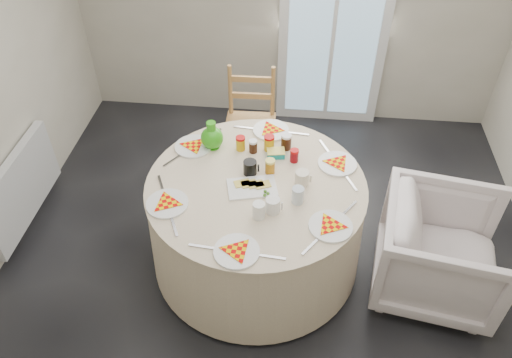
# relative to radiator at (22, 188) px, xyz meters

# --- Properties ---
(floor) EXTENTS (4.00, 4.00, 0.00)m
(floor) POSITION_rel_radiator_xyz_m (1.94, -0.20, -0.38)
(floor) COLOR black
(floor) RESTS_ON ground
(glass_door) EXTENTS (1.00, 0.08, 2.10)m
(glass_door) POSITION_rel_radiator_xyz_m (2.34, 1.75, 0.67)
(glass_door) COLOR silver
(glass_door) RESTS_ON floor
(radiator) EXTENTS (0.07, 1.00, 0.55)m
(radiator) POSITION_rel_radiator_xyz_m (0.00, 0.00, 0.00)
(radiator) COLOR silver
(radiator) RESTS_ON floor
(table) EXTENTS (1.51, 1.51, 0.77)m
(table) POSITION_rel_radiator_xyz_m (1.83, -0.18, -0.01)
(table) COLOR beige
(table) RESTS_ON floor
(wooden_chair) EXTENTS (0.44, 0.42, 0.95)m
(wooden_chair) POSITION_rel_radiator_xyz_m (1.67, 0.87, 0.09)
(wooden_chair) COLOR tan
(wooden_chair) RESTS_ON floor
(armchair) EXTENTS (0.86, 0.90, 0.81)m
(armchair) POSITION_rel_radiator_xyz_m (3.10, -0.30, 0.01)
(armchair) COLOR silver
(armchair) RESTS_ON floor
(place_settings) EXTENTS (1.57, 1.57, 0.03)m
(place_settings) POSITION_rel_radiator_xyz_m (1.83, -0.18, 0.39)
(place_settings) COLOR silver
(place_settings) RESTS_ON table
(jar_cluster) EXTENTS (0.48, 0.32, 0.13)m
(jar_cluster) POSITION_rel_radiator_xyz_m (1.86, 0.13, 0.44)
(jar_cluster) COLOR #B06924
(jar_cluster) RESTS_ON table
(butter_tub) EXTENTS (0.14, 0.11, 0.05)m
(butter_tub) POSITION_rel_radiator_xyz_m (1.94, 0.13, 0.41)
(butter_tub) COLOR teal
(butter_tub) RESTS_ON table
(green_pitcher) EXTENTS (0.18, 0.18, 0.21)m
(green_pitcher) POSITION_rel_radiator_xyz_m (1.48, 0.18, 0.49)
(green_pitcher) COLOR #2DA115
(green_pitcher) RESTS_ON table
(cheese_platter) EXTENTS (0.36, 0.28, 0.04)m
(cheese_platter) POSITION_rel_radiator_xyz_m (1.81, -0.22, 0.39)
(cheese_platter) COLOR white
(cheese_platter) RESTS_ON table
(mugs_glasses) EXTENTS (0.80, 0.80, 0.12)m
(mugs_glasses) POSITION_rel_radiator_xyz_m (1.96, -0.20, 0.43)
(mugs_glasses) COLOR #9E9795
(mugs_glasses) RESTS_ON table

